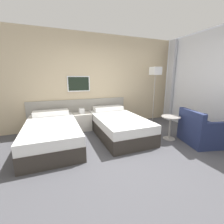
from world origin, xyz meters
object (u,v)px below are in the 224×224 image
object	(u,v)px
nightstand	(82,121)
floor_lamp	(155,75)
bed_near_door	(52,133)
armchair	(202,132)
bed_near_window	(118,125)
side_table	(170,123)

from	to	relation	value
nightstand	floor_lamp	size ratio (longest dim) A/B	0.35
bed_near_door	floor_lamp	distance (m)	3.34
floor_lamp	armchair	distance (m)	2.10
floor_lamp	armchair	bearing A→B (deg)	-86.42
bed_near_window	side_table	bearing A→B (deg)	-34.42
nightstand	side_table	bearing A→B (deg)	-38.08
nightstand	floor_lamp	bearing A→B (deg)	-5.92
bed_near_door	bed_near_window	xyz separation A→B (m)	(1.60, 0.00, 0.00)
bed_near_door	armchair	xyz separation A→B (m)	(3.15, -1.17, 0.01)
floor_lamp	side_table	xyz separation A→B (m)	(-0.40, -1.22, -1.14)
bed_near_window	side_table	distance (m)	1.28
armchair	nightstand	bearing A→B (deg)	65.28
nightstand	armchair	size ratio (longest dim) A/B	0.65
nightstand	side_table	world-z (taller)	nightstand
bed_near_window	nightstand	xyz separation A→B (m)	(-0.80, 0.73, -0.01)
bed_near_window	armchair	distance (m)	1.95
bed_near_door	bed_near_window	world-z (taller)	same
nightstand	side_table	distance (m)	2.36
bed_near_window	armchair	bearing A→B (deg)	-37.03
nightstand	bed_near_door	bearing A→B (deg)	-137.61
bed_near_door	floor_lamp	bearing A→B (deg)	9.24
bed_near_door	nightstand	world-z (taller)	nightstand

